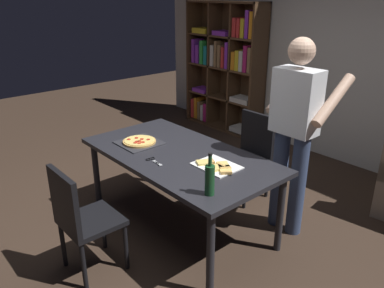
# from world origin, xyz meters

# --- Properties ---
(ground_plane) EXTENTS (12.00, 12.00, 0.00)m
(ground_plane) POSITION_xyz_m (0.00, 0.00, 0.00)
(ground_plane) COLOR #38281E
(back_wall) EXTENTS (6.40, 0.10, 2.80)m
(back_wall) POSITION_xyz_m (0.00, 2.60, 1.40)
(back_wall) COLOR silver
(back_wall) RESTS_ON ground_plane
(dining_table) EXTENTS (1.82, 0.97, 0.75)m
(dining_table) POSITION_xyz_m (0.00, 0.00, 0.68)
(dining_table) COLOR #232328
(dining_table) RESTS_ON ground_plane
(chair_near_camera) EXTENTS (0.42, 0.42, 0.90)m
(chair_near_camera) POSITION_xyz_m (-0.00, -0.97, 0.51)
(chair_near_camera) COLOR black
(chair_near_camera) RESTS_ON ground_plane
(chair_far_side) EXTENTS (0.42, 0.42, 0.90)m
(chair_far_side) POSITION_xyz_m (0.00, 0.97, 0.51)
(chair_far_side) COLOR black
(chair_far_side) RESTS_ON ground_plane
(bookshelf) EXTENTS (1.40, 0.35, 1.95)m
(bookshelf) POSITION_xyz_m (-1.75, 2.38, 0.99)
(bookshelf) COLOR #513823
(bookshelf) RESTS_ON ground_plane
(person_serving_pizza) EXTENTS (0.55, 0.54, 1.75)m
(person_serving_pizza) POSITION_xyz_m (0.66, 0.75, 1.00)
(person_serving_pizza) COLOR #38476B
(person_serving_pizza) RESTS_ON ground_plane
(pepperoni_pizza_on_tray) EXTENTS (0.37, 0.37, 0.04)m
(pepperoni_pizza_on_tray) POSITION_xyz_m (-0.43, -0.13, 0.77)
(pepperoni_pizza_on_tray) COLOR #2D2D33
(pepperoni_pizza_on_tray) RESTS_ON dining_table
(pizza_slices_on_towel) EXTENTS (0.38, 0.28, 0.03)m
(pizza_slices_on_towel) POSITION_xyz_m (0.43, 0.05, 0.76)
(pizza_slices_on_towel) COLOR white
(pizza_slices_on_towel) RESTS_ON dining_table
(wine_bottle) EXTENTS (0.07, 0.07, 0.32)m
(wine_bottle) POSITION_xyz_m (0.71, -0.31, 0.87)
(wine_bottle) COLOR #194723
(wine_bottle) RESTS_ON dining_table
(kitchen_scissors) EXTENTS (0.20, 0.09, 0.01)m
(kitchen_scissors) POSITION_xyz_m (-0.02, -0.27, 0.76)
(kitchen_scissors) COLOR silver
(kitchen_scissors) RESTS_ON dining_table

